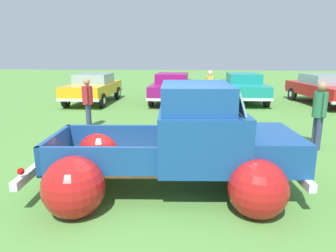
{
  "coord_description": "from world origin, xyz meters",
  "views": [
    {
      "loc": [
        0.47,
        -5.18,
        2.42
      ],
      "look_at": [
        0.0,
        0.96,
        0.95
      ],
      "focal_mm": 32.72,
      "sensor_mm": 36.0,
      "label": 1
    }
  ],
  "objects_px": {
    "show_car_3": "(324,88)",
    "spectator_2": "(88,100)",
    "show_car_1": "(172,86)",
    "spectator_0": "(319,111)",
    "vintage_pickup_truck": "(186,149)",
    "show_car_2": "(244,86)",
    "spectator_1": "(210,87)",
    "show_car_0": "(93,87)"
  },
  "relations": [
    {
      "from": "show_car_3",
      "to": "spectator_2",
      "type": "bearing_deg",
      "value": -68.73
    },
    {
      "from": "show_car_1",
      "to": "spectator_0",
      "type": "height_order",
      "value": "spectator_0"
    },
    {
      "from": "vintage_pickup_truck",
      "to": "show_car_2",
      "type": "relative_size",
      "value": 1.06
    },
    {
      "from": "spectator_1",
      "to": "spectator_2",
      "type": "distance_m",
      "value": 5.92
    },
    {
      "from": "vintage_pickup_truck",
      "to": "spectator_2",
      "type": "bearing_deg",
      "value": 122.58
    },
    {
      "from": "show_car_1",
      "to": "show_car_3",
      "type": "bearing_deg",
      "value": 89.8
    },
    {
      "from": "show_car_3",
      "to": "show_car_0",
      "type": "bearing_deg",
      "value": -96.23
    },
    {
      "from": "show_car_0",
      "to": "spectator_2",
      "type": "xyz_separation_m",
      "value": [
        1.46,
        -5.11,
        0.14
      ]
    },
    {
      "from": "vintage_pickup_truck",
      "to": "show_car_3",
      "type": "distance_m",
      "value": 11.86
    },
    {
      "from": "vintage_pickup_truck",
      "to": "spectator_1",
      "type": "relative_size",
      "value": 2.82
    },
    {
      "from": "show_car_3",
      "to": "spectator_0",
      "type": "distance_m",
      "value": 7.93
    },
    {
      "from": "show_car_0",
      "to": "show_car_2",
      "type": "distance_m",
      "value": 7.52
    },
    {
      "from": "show_car_0",
      "to": "spectator_1",
      "type": "xyz_separation_m",
      "value": [
        5.67,
        -0.95,
        0.17
      ]
    },
    {
      "from": "vintage_pickup_truck",
      "to": "spectator_0",
      "type": "relative_size",
      "value": 2.73
    },
    {
      "from": "vintage_pickup_truck",
      "to": "show_car_2",
      "type": "bearing_deg",
      "value": 71.87
    },
    {
      "from": "show_car_1",
      "to": "show_car_3",
      "type": "distance_m",
      "value": 7.34
    },
    {
      "from": "vintage_pickup_truck",
      "to": "spectator_0",
      "type": "xyz_separation_m",
      "value": [
        3.33,
        2.68,
        0.23
      ]
    },
    {
      "from": "show_car_1",
      "to": "show_car_0",
      "type": "bearing_deg",
      "value": -79.03
    },
    {
      "from": "vintage_pickup_truck",
      "to": "show_car_3",
      "type": "relative_size",
      "value": 0.99
    },
    {
      "from": "spectator_0",
      "to": "show_car_2",
      "type": "bearing_deg",
      "value": 89.8
    },
    {
      "from": "show_car_1",
      "to": "spectator_2",
      "type": "xyz_separation_m",
      "value": [
        -2.4,
        -5.73,
        0.14
      ]
    },
    {
      "from": "show_car_1",
      "to": "show_car_3",
      "type": "xyz_separation_m",
      "value": [
        7.34,
        -0.27,
        0.0
      ]
    },
    {
      "from": "show_car_1",
      "to": "spectator_2",
      "type": "distance_m",
      "value": 6.21
    },
    {
      "from": "show_car_0",
      "to": "spectator_1",
      "type": "relative_size",
      "value": 2.54
    },
    {
      "from": "vintage_pickup_truck",
      "to": "show_car_3",
      "type": "xyz_separation_m",
      "value": [
        6.43,
        9.97,
        0.03
      ]
    },
    {
      "from": "spectator_2",
      "to": "vintage_pickup_truck",
      "type": "bearing_deg",
      "value": -64.51
    },
    {
      "from": "show_car_1",
      "to": "show_car_2",
      "type": "relative_size",
      "value": 1.06
    },
    {
      "from": "spectator_0",
      "to": "spectator_1",
      "type": "xyz_separation_m",
      "value": [
        -2.42,
        5.99,
        -0.04
      ]
    },
    {
      "from": "show_car_1",
      "to": "spectator_1",
      "type": "bearing_deg",
      "value": 50.95
    },
    {
      "from": "show_car_2",
      "to": "spectator_2",
      "type": "relative_size",
      "value": 2.75
    },
    {
      "from": "vintage_pickup_truck",
      "to": "show_car_2",
      "type": "distance_m",
      "value": 10.84
    },
    {
      "from": "show_car_0",
      "to": "spectator_2",
      "type": "distance_m",
      "value": 5.32
    },
    {
      "from": "spectator_0",
      "to": "show_car_3",
      "type": "bearing_deg",
      "value": 62.18
    },
    {
      "from": "spectator_1",
      "to": "show_car_0",
      "type": "bearing_deg",
      "value": -34.61
    },
    {
      "from": "show_car_0",
      "to": "show_car_1",
      "type": "distance_m",
      "value": 3.91
    },
    {
      "from": "show_car_0",
      "to": "spectator_0",
      "type": "bearing_deg",
      "value": 50.34
    },
    {
      "from": "show_car_2",
      "to": "spectator_1",
      "type": "bearing_deg",
      "value": -45.09
    },
    {
      "from": "spectator_0",
      "to": "spectator_2",
      "type": "bearing_deg",
      "value": 159.81
    },
    {
      "from": "spectator_0",
      "to": "spectator_2",
      "type": "distance_m",
      "value": 6.88
    },
    {
      "from": "show_car_1",
      "to": "show_car_2",
      "type": "bearing_deg",
      "value": 96.0
    },
    {
      "from": "show_car_0",
      "to": "vintage_pickup_truck",
      "type": "bearing_deg",
      "value": 27.32
    },
    {
      "from": "vintage_pickup_truck",
      "to": "spectator_2",
      "type": "relative_size",
      "value": 2.92
    }
  ]
}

